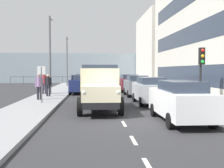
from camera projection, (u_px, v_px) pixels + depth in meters
ground_plane at (108, 96)px, 22.63m from camera, size 80.00×80.00×0.00m
sidewalk_left at (164, 95)px, 22.95m from camera, size 2.73×42.37×0.15m
sidewalk_right at (51, 96)px, 22.30m from camera, size 2.73×42.37×0.15m
road_centreline_markings at (108, 97)px, 22.25m from camera, size 0.12×39.08×0.01m
building_terrace at (221, 30)px, 22.15m from camera, size 6.31×20.37×10.76m
building_far_block at (164, 50)px, 40.19m from camera, size 6.30×12.53×10.16m
sea_horizon at (100, 68)px, 46.60m from camera, size 80.00×0.80×5.00m
seawall_railing at (101, 78)px, 43.09m from camera, size 28.08×0.08×1.20m
truck_vintage_cream at (100, 89)px, 14.16m from camera, size 2.17×5.64×2.43m
car_white_kerbside_near at (180, 101)px, 11.36m from camera, size 1.78×4.45×1.72m
car_silver_kerbside_1 at (150, 90)px, 17.27m from camera, size 1.80×4.26×1.72m
car_grey_kerbside_2 at (137, 85)px, 22.64m from camera, size 1.85×3.98×1.72m
car_maroon_kerbside_3 at (129, 83)px, 27.50m from camera, size 1.89×4.58×1.72m
car_navy_oppositeside_0 at (81, 84)px, 24.97m from camera, size 1.98×3.95×1.72m
car_teal_oppositeside_1 at (83, 81)px, 30.63m from camera, size 1.90×4.50×1.72m
pedestrian_in_dark_coat at (39, 84)px, 18.51m from camera, size 0.53×0.34×1.81m
pedestrian_strolling at (48, 83)px, 20.90m from camera, size 0.53×0.34×1.69m
pedestrian_near_railing at (44, 81)px, 22.87m from camera, size 0.53×0.34×1.81m
traffic_light_near at (201, 64)px, 14.54m from camera, size 0.28×0.41×3.20m
lamp_post_promenade at (50, 48)px, 22.98m from camera, size 0.32×1.14×6.53m
lamp_post_far at (67, 56)px, 34.61m from camera, size 0.32×1.14×6.25m
street_sign at (41, 78)px, 16.77m from camera, size 0.50×0.07×2.25m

